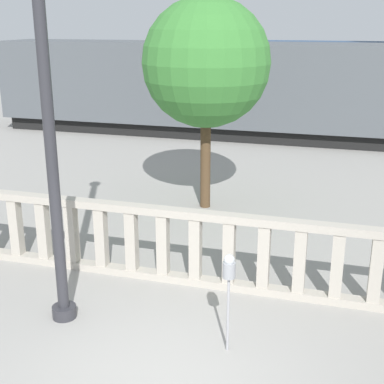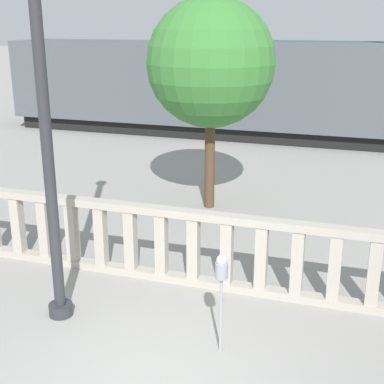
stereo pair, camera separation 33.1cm
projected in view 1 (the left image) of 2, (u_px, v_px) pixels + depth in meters
The scene contains 6 objects.
balustrade at pixel (212, 250), 9.50m from camera, with size 14.91×0.24×1.42m.
lamppost at pixel (48, 113), 7.68m from camera, with size 0.39×0.39×6.68m.
parking_meter at pixel (229, 273), 7.46m from camera, with size 0.18×0.18×1.53m.
train_near at pixel (291, 90), 20.91m from camera, with size 24.18×2.76×4.36m.
train_far at pixel (326, 68), 32.64m from camera, with size 18.36×3.00×3.96m.
tree_left at pixel (206, 63), 12.74m from camera, with size 3.09×3.09×5.19m.
Camera 1 is at (2.11, -5.56, 4.62)m, focal length 50.00 mm.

